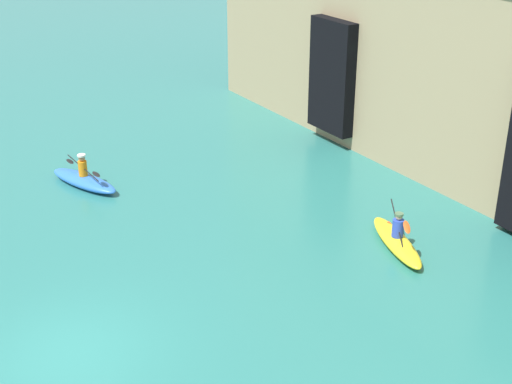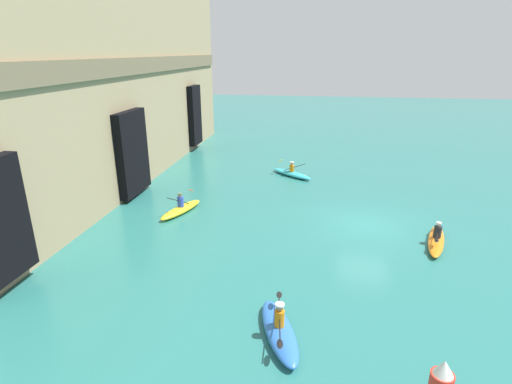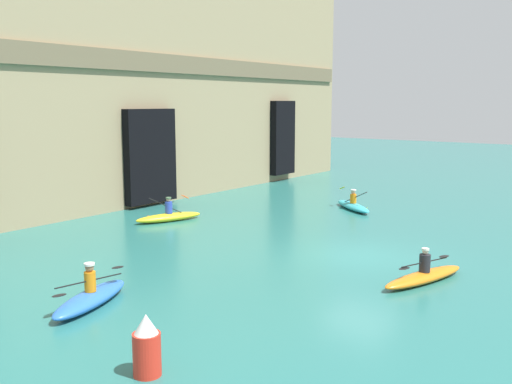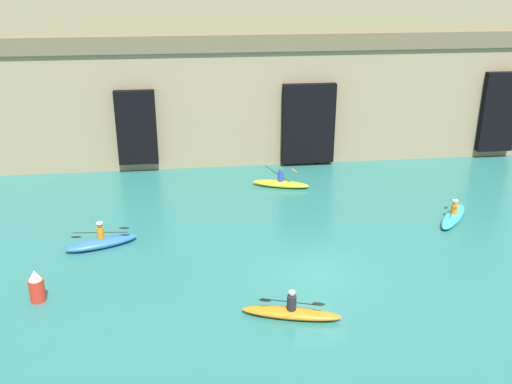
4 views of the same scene
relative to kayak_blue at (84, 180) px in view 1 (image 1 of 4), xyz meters
The scene contains 3 objects.
ground_plane 9.41m from the kayak_blue, 21.46° to the right, with size 120.00×120.00×0.00m, color #28706B.
kayak_blue is the anchor object (origin of this frame).
kayak_yellow 10.85m from the kayak_blue, 34.68° to the left, with size 3.20×1.72×1.19m.
Camera 1 is at (13.35, -3.31, 10.01)m, focal length 50.00 mm.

